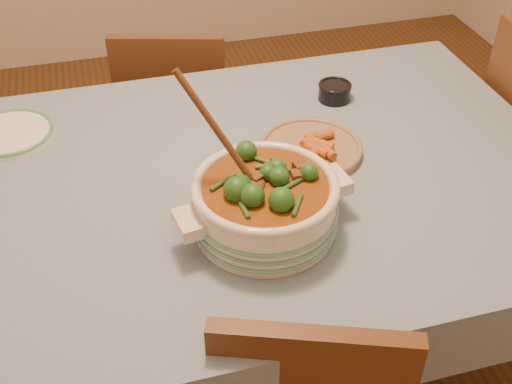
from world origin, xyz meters
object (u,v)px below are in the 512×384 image
at_px(stew_casserole, 265,201).
at_px(fried_plate, 311,147).
at_px(dining_table, 231,206).
at_px(chair_far, 176,114).
at_px(condiment_bowl, 335,91).
at_px(white_plate, 10,134).

bearing_deg(stew_casserole, fried_plate, 51.88).
distance_m(dining_table, fried_plate, 0.25).
xyz_separation_m(stew_casserole, chair_far, (-0.04, 1.00, -0.38)).
relative_size(dining_table, stew_casserole, 4.22).
bearing_deg(dining_table, chair_far, 91.14).
relative_size(stew_casserole, condiment_bowl, 4.19).
xyz_separation_m(stew_casserole, fried_plate, (0.19, 0.24, -0.06)).
bearing_deg(condiment_bowl, dining_table, -143.23).
xyz_separation_m(condiment_bowl, fried_plate, (-0.15, -0.23, -0.01)).
distance_m(condiment_bowl, chair_far, 0.73).
relative_size(dining_table, white_plate, 6.02).
xyz_separation_m(stew_casserole, condiment_bowl, (0.34, 0.47, -0.05)).
bearing_deg(chair_far, condiment_bowl, 142.38).
bearing_deg(stew_casserole, white_plate, 136.30).
bearing_deg(chair_far, dining_table, 107.05).
bearing_deg(chair_far, white_plate, 59.66).
bearing_deg(white_plate, stew_casserole, -43.70).
xyz_separation_m(dining_table, stew_casserole, (0.03, -0.20, 0.17)).
height_order(condiment_bowl, fried_plate, condiment_bowl).
relative_size(white_plate, chair_far, 0.35).
xyz_separation_m(condiment_bowl, chair_far, (-0.39, 0.52, -0.33)).
relative_size(condiment_bowl, fried_plate, 0.28).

